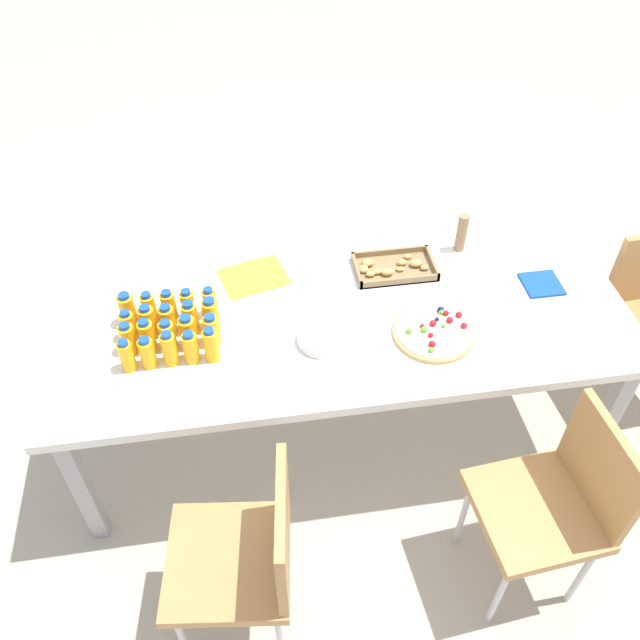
{
  "coord_description": "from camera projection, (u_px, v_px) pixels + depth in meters",
  "views": [
    {
      "loc": [
        -0.36,
        -1.79,
        2.51
      ],
      "look_at": [
        -0.09,
        -0.04,
        0.74
      ],
      "focal_mm": 37.04,
      "sensor_mm": 36.0,
      "label": 1
    }
  ],
  "objects": [
    {
      "name": "ground_plane",
      "position": [
        338.0,
        425.0,
        3.07
      ],
      "size": [
        12.0,
        12.0,
        0.0
      ],
      "primitive_type": "plane",
      "color": "#B2A899"
    },
    {
      "name": "party_table",
      "position": [
        341.0,
        325.0,
        2.6
      ],
      "size": [
        2.24,
        0.91,
        0.72
      ],
      "color": "white",
      "rests_on": "ground_plane"
    },
    {
      "name": "chair_near_right",
      "position": [
        558.0,
        498.0,
        2.24
      ],
      "size": [
        0.43,
        0.43,
        0.83
      ],
      "rotation": [
        0.0,
        0.0,
        1.66
      ],
      "color": "#B7844C",
      "rests_on": "ground_plane"
    },
    {
      "name": "chair_near_left",
      "position": [
        248.0,
        553.0,
        2.1
      ],
      "size": [
        0.45,
        0.45,
        0.83
      ],
      "rotation": [
        0.0,
        0.0,
        1.45
      ],
      "color": "#B7844C",
      "rests_on": "ground_plane"
    },
    {
      "name": "juice_bottle_0",
      "position": [
        127.0,
        356.0,
        2.32
      ],
      "size": [
        0.05,
        0.05,
        0.14
      ],
      "color": "#FAAB14",
      "rests_on": "party_table"
    },
    {
      "name": "juice_bottle_1",
      "position": [
        147.0,
        353.0,
        2.33
      ],
      "size": [
        0.06,
        0.06,
        0.13
      ],
      "color": "#FAAE14",
      "rests_on": "party_table"
    },
    {
      "name": "juice_bottle_2",
      "position": [
        169.0,
        349.0,
        2.33
      ],
      "size": [
        0.05,
        0.05,
        0.15
      ],
      "color": "#FBAE14",
      "rests_on": "party_table"
    },
    {
      "name": "juice_bottle_3",
      "position": [
        191.0,
        347.0,
        2.35
      ],
      "size": [
        0.06,
        0.06,
        0.14
      ],
      "color": "#F9AC14",
      "rests_on": "party_table"
    },
    {
      "name": "juice_bottle_4",
      "position": [
        211.0,
        345.0,
        2.35
      ],
      "size": [
        0.05,
        0.05,
        0.15
      ],
      "color": "#FAAE14",
      "rests_on": "party_table"
    },
    {
      "name": "juice_bottle_5",
      "position": [
        128.0,
        339.0,
        2.38
      ],
      "size": [
        0.06,
        0.06,
        0.14
      ],
      "color": "#F9AE14",
      "rests_on": "party_table"
    },
    {
      "name": "juice_bottle_6",
      "position": [
        147.0,
        336.0,
        2.37
      ],
      "size": [
        0.06,
        0.06,
        0.15
      ],
      "color": "#F9AE14",
      "rests_on": "party_table"
    },
    {
      "name": "juice_bottle_7",
      "position": [
        168.0,
        335.0,
        2.39
      ],
      "size": [
        0.06,
        0.06,
        0.13
      ],
      "color": "#FAAD14",
      "rests_on": "party_table"
    },
    {
      "name": "juice_bottle_8",
      "position": [
        188.0,
        332.0,
        2.39
      ],
      "size": [
        0.06,
        0.06,
        0.15
      ],
      "color": "#FAAB14",
      "rests_on": "party_table"
    },
    {
      "name": "juice_bottle_9",
      "position": [
        212.0,
        330.0,
        2.41
      ],
      "size": [
        0.06,
        0.06,
        0.14
      ],
      "color": "#F9AD14",
      "rests_on": "party_table"
    },
    {
      "name": "juice_bottle_10",
      "position": [
        128.0,
        326.0,
        2.42
      ],
      "size": [
        0.05,
        0.05,
        0.13
      ],
      "color": "#FBAE14",
      "rests_on": "party_table"
    },
    {
      "name": "juice_bottle_11",
      "position": [
        148.0,
        322.0,
        2.43
      ],
      "size": [
        0.06,
        0.06,
        0.14
      ],
      "color": "#FBAB14",
      "rests_on": "party_table"
    },
    {
      "name": "juice_bottle_12",
      "position": [
        168.0,
        320.0,
        2.44
      ],
      "size": [
        0.06,
        0.06,
        0.14
      ],
      "color": "#F8AF14",
      "rests_on": "party_table"
    },
    {
      "name": "juice_bottle_13",
      "position": [
        190.0,
        318.0,
        2.45
      ],
      "size": [
        0.06,
        0.06,
        0.14
      ],
      "color": "#F9AC14",
      "rests_on": "party_table"
    },
    {
      "name": "juice_bottle_14",
      "position": [
        211.0,
        315.0,
        2.45
      ],
      "size": [
        0.06,
        0.06,
        0.15
      ],
      "color": "#F8AF14",
      "rests_on": "party_table"
    },
    {
      "name": "juice_bottle_15",
      "position": [
        128.0,
        310.0,
        2.47
      ],
      "size": [
        0.06,
        0.06,
        0.15
      ],
      "color": "#FAAB14",
      "rests_on": "party_table"
    },
    {
      "name": "juice_bottle_16",
      "position": [
        149.0,
        309.0,
        2.48
      ],
      "size": [
        0.05,
        0.05,
        0.14
      ],
      "color": "#FAAB14",
      "rests_on": "party_table"
    },
    {
      "name": "juice_bottle_17",
      "position": [
        169.0,
        306.0,
        2.49
      ],
      "size": [
        0.06,
        0.06,
        0.14
      ],
      "color": "#F8AC14",
      "rests_on": "party_table"
    },
    {
      "name": "juice_bottle_18",
      "position": [
        188.0,
        305.0,
        2.5
      ],
      "size": [
        0.05,
        0.05,
        0.14
      ],
      "color": "#FAAB14",
      "rests_on": "party_table"
    },
    {
      "name": "juice_bottle_19",
      "position": [
        210.0,
        302.0,
        2.51
      ],
      "size": [
        0.05,
        0.05,
        0.13
      ],
      "color": "#F9AD14",
      "rests_on": "party_table"
    },
    {
      "name": "fruit_pizza",
      "position": [
        434.0,
        332.0,
        2.47
      ],
      "size": [
        0.31,
        0.31,
        0.05
      ],
      "color": "tan",
      "rests_on": "party_table"
    },
    {
      "name": "snack_tray",
      "position": [
        392.0,
        267.0,
        2.73
      ],
      "size": [
        0.33,
        0.2,
        0.04
      ],
      "color": "olive",
      "rests_on": "party_table"
    },
    {
      "name": "plate_stack",
      "position": [
        321.0,
        338.0,
        2.44
      ],
      "size": [
        0.18,
        0.18,
        0.03
      ],
      "color": "silver",
      "rests_on": "party_table"
    },
    {
      "name": "napkin_stack",
      "position": [
        542.0,
        284.0,
        2.67
      ],
      "size": [
        0.15,
        0.15,
        0.01
      ],
      "primitive_type": "cube",
      "color": "#194CA5",
      "rests_on": "party_table"
    },
    {
      "name": "cardboard_tube",
      "position": [
        462.0,
        233.0,
        2.78
      ],
      "size": [
        0.04,
        0.04,
        0.17
      ],
      "primitive_type": "cylinder",
      "color": "#9E7A56",
      "rests_on": "party_table"
    },
    {
      "name": "paper_folder",
      "position": [
        254.0,
        277.0,
        2.71
      ],
      "size": [
        0.3,
        0.26,
        0.01
      ],
      "primitive_type": "cube",
      "rotation": [
        0.0,
        0.0,
        0.25
      ],
      "color": "yellow",
      "rests_on": "party_table"
    }
  ]
}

